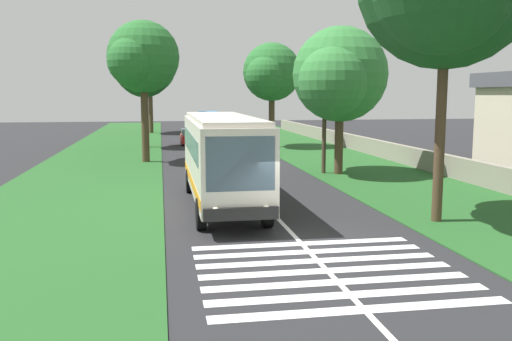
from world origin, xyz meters
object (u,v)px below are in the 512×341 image
(roadside_tree_left_2, at_px, (148,69))
(roadside_tree_right_0, at_px, (270,74))
(utility_pole, at_px, (325,102))
(roadside_tree_left_0, at_px, (142,59))
(trailing_car_0, at_px, (237,145))
(roadside_tree_right_1, at_px, (337,77))
(trailing_minibus_0, at_px, (209,120))
(trailing_car_2, at_px, (215,131))
(roadside_tree_left_1, at_px, (143,71))
(trailing_car_1, at_px, (191,137))
(coach_bus, at_px, (222,155))

(roadside_tree_left_2, relative_size, roadside_tree_right_0, 1.19)
(roadside_tree_left_2, bearing_deg, utility_pole, -163.74)
(roadside_tree_left_0, xyz_separation_m, roadside_tree_right_0, (9.00, -10.52, -0.59))
(trailing_car_0, height_order, roadside_tree_left_0, roadside_tree_left_0)
(roadside_tree_left_0, distance_m, roadside_tree_right_1, 13.63)
(trailing_minibus_0, bearing_deg, trailing_car_0, -179.95)
(trailing_car_2, xyz_separation_m, roadside_tree_left_1, (-11.14, 7.27, 5.86))
(trailing_car_0, height_order, roadside_tree_left_2, roadside_tree_left_2)
(roadside_tree_right_1, relative_size, utility_pole, 1.06)
(trailing_car_1, distance_m, trailing_car_2, 9.16)
(coach_bus, distance_m, roadside_tree_right_1, 11.48)
(trailing_car_2, bearing_deg, utility_pole, -173.27)
(coach_bus, relative_size, roadside_tree_left_1, 1.24)
(utility_pole, bearing_deg, roadside_tree_right_1, -121.95)
(trailing_car_0, distance_m, trailing_car_1, 9.45)
(trailing_car_1, height_order, roadside_tree_right_0, roadside_tree_right_0)
(trailing_car_2, distance_m, roadside_tree_left_1, 14.53)
(trailing_minibus_0, distance_m, roadside_tree_left_0, 30.32)
(roadside_tree_left_1, relative_size, roadside_tree_right_1, 1.08)
(roadside_tree_left_0, bearing_deg, roadside_tree_right_1, -125.34)
(trailing_car_2, xyz_separation_m, roadside_tree_left_0, (-21.78, 7.02, 6.24))
(coach_bus, relative_size, trailing_car_2, 2.60)
(trailing_minibus_0, height_order, roadside_tree_left_2, roadside_tree_left_2)
(coach_bus, relative_size, roadside_tree_left_2, 1.04)
(trailing_minibus_0, xyz_separation_m, roadside_tree_left_0, (-29.02, 6.95, 5.36))
(trailing_car_1, height_order, roadside_tree_left_1, roadside_tree_left_1)
(roadside_tree_right_0, bearing_deg, roadside_tree_left_0, 130.55)
(trailing_minibus_0, bearing_deg, roadside_tree_left_2, 91.51)
(roadside_tree_left_0, distance_m, roadside_tree_left_1, 10.65)
(roadside_tree_left_1, bearing_deg, trailing_car_2, -33.14)
(coach_bus, bearing_deg, roadside_tree_left_2, 4.74)
(trailing_car_1, bearing_deg, roadside_tree_right_1, -161.08)
(trailing_minibus_0, bearing_deg, coach_bus, 175.72)
(roadside_tree_right_0, bearing_deg, trailing_car_2, 15.33)
(coach_bus, relative_size, roadside_tree_left_0, 1.18)
(trailing_minibus_0, bearing_deg, roadside_tree_right_0, -169.89)
(trailing_car_0, distance_m, roadside_tree_right_1, 13.67)
(coach_bus, bearing_deg, trailing_car_0, -9.54)
(roadside_tree_left_2, bearing_deg, roadside_tree_left_1, 179.59)
(trailing_car_1, relative_size, roadside_tree_right_0, 0.48)
(trailing_car_0, height_order, roadside_tree_right_1, roadside_tree_right_1)
(coach_bus, height_order, trailing_car_0, coach_bus)
(trailing_car_1, relative_size, trailing_minibus_0, 0.72)
(roadside_tree_right_1, bearing_deg, trailing_car_2, 7.78)
(trailing_car_2, bearing_deg, roadside_tree_right_0, -164.67)
(trailing_car_2, xyz_separation_m, trailing_minibus_0, (7.25, 0.07, 0.88))
(utility_pole, bearing_deg, roadside_tree_left_2, 16.26)
(roadside_tree_right_1, bearing_deg, trailing_minibus_0, 6.37)
(coach_bus, xyz_separation_m, roadside_tree_right_0, (24.87, -6.93, 4.17))
(trailing_car_2, relative_size, roadside_tree_right_1, 0.51)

